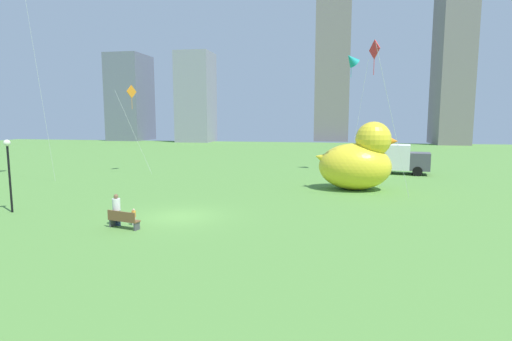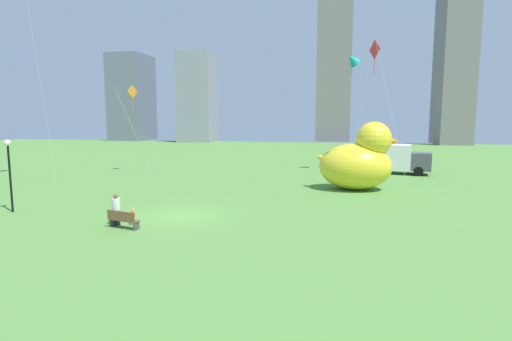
% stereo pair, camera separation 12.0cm
% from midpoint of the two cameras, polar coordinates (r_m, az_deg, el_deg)
% --- Properties ---
extents(ground_plane, '(140.00, 140.00, 0.00)m').
position_cam_midpoint_polar(ground_plane, '(23.43, -10.40, -6.30)').
color(ground_plane, '#568B3D').
extents(park_bench, '(1.79, 0.88, 0.90)m').
position_cam_midpoint_polar(park_bench, '(21.54, -17.88, -6.45)').
color(park_bench, brown).
rests_on(park_bench, ground).
extents(person_adult, '(0.40, 0.40, 1.64)m').
position_cam_midpoint_polar(person_adult, '(22.16, -18.72, -4.97)').
color(person_adult, '#38476B').
rests_on(person_adult, ground).
extents(person_child, '(0.21, 0.21, 0.87)m').
position_cam_midpoint_polar(person_child, '(22.02, -16.51, -6.08)').
color(person_child, silver).
rests_on(person_child, ground).
extents(giant_inflatable_duck, '(6.26, 4.02, 5.19)m').
position_cam_midpoint_polar(giant_inflatable_duck, '(32.10, 14.14, 1.30)').
color(giant_inflatable_duck, yellow).
rests_on(giant_inflatable_duck, ground).
extents(lamppost, '(0.38, 0.38, 4.24)m').
position_cam_midpoint_polar(lamppost, '(27.53, -31.01, 1.12)').
color(lamppost, black).
rests_on(lamppost, ground).
extents(box_truck, '(6.82, 3.35, 2.85)m').
position_cam_midpoint_polar(box_truck, '(42.40, 18.60, 1.54)').
color(box_truck, white).
rests_on(box_truck, ground).
extents(city_skyline, '(79.20, 15.79, 39.89)m').
position_cam_midpoint_polar(city_skyline, '(93.84, 5.85, 13.49)').
color(city_skyline, slate).
rests_on(city_skyline, ground).
extents(kite_red, '(2.98, 3.24, 10.70)m').
position_cam_midpoint_polar(kite_red, '(29.80, 16.49, 15.08)').
color(kite_red, silver).
rests_on(kite_red, ground).
extents(kite_orange, '(2.73, 2.74, 8.63)m').
position_cam_midpoint_polar(kite_orange, '(42.50, -16.71, 10.07)').
color(kite_orange, silver).
rests_on(kite_orange, ground).
extents(kite_teal, '(2.55, 2.48, 11.84)m').
position_cam_midpoint_polar(kite_teal, '(42.05, 13.32, 14.78)').
color(kite_teal, silver).
rests_on(kite_teal, ground).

